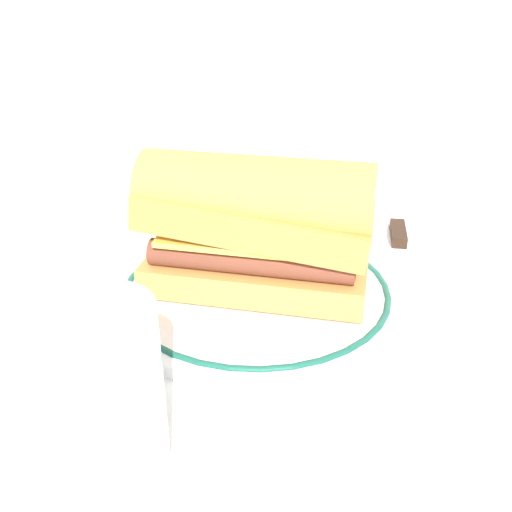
% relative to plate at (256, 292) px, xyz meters
% --- Properties ---
extents(ground_plane, '(1.50, 1.50, 0.00)m').
position_rel_plate_xyz_m(ground_plane, '(-0.01, -0.01, -0.01)').
color(ground_plane, white).
extents(plate, '(0.26, 0.26, 0.01)m').
position_rel_plate_xyz_m(plate, '(0.00, 0.00, 0.00)').
color(plate, white).
rests_on(plate, ground_plane).
extents(sausage_sandwich, '(0.20, 0.09, 0.12)m').
position_rel_plate_xyz_m(sausage_sandwich, '(-0.00, 0.00, 0.07)').
color(sausage_sandwich, '#CE9247').
rests_on(sausage_sandwich, plate).
extents(drinking_glass, '(0.06, 0.06, 0.12)m').
position_rel_plate_xyz_m(drinking_glass, '(-0.05, -0.21, 0.04)').
color(drinking_glass, silver).
rests_on(drinking_glass, ground_plane).
extents(butter_knife, '(0.02, 0.14, 0.01)m').
position_rel_plate_xyz_m(butter_knife, '(0.13, 0.19, -0.00)').
color(butter_knife, silver).
rests_on(butter_knife, ground_plane).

